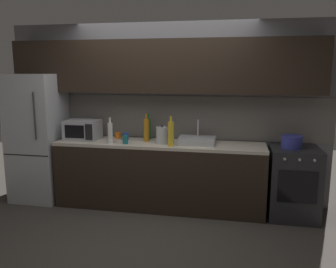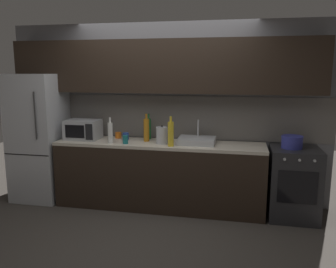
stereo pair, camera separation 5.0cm
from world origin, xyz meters
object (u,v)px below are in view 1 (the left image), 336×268
object	(u,v)px
wine_bottle_white	(110,133)
mug_teal	(125,140)
refrigerator	(38,138)
wine_bottle_green	(149,128)
oven_range	(293,183)
mug_orange	(118,135)
mug_blue	(125,136)
cooking_pot	(292,142)
kettle	(162,135)
microwave	(83,130)
wine_bottle_amber	(146,130)
wine_bottle_yellow	(171,134)

from	to	relation	value
wine_bottle_white	mug_teal	bearing A→B (deg)	4.49
refrigerator	wine_bottle_green	bearing A→B (deg)	8.03
oven_range	mug_orange	size ratio (longest dim) A/B	10.30
mug_blue	mug_orange	distance (m)	0.16
cooking_pot	refrigerator	bearing A→B (deg)	-180.00
kettle	mug_orange	world-z (taller)	kettle
microwave	mug_blue	xyz separation A→B (m)	(0.60, 0.07, -0.09)
wine_bottle_green	mug_teal	world-z (taller)	wine_bottle_green
mug_blue	cooking_pot	xyz separation A→B (m)	(2.18, -0.09, 0.03)
microwave	refrigerator	bearing A→B (deg)	-178.45
kettle	wine_bottle_amber	bearing A→B (deg)	157.24
oven_range	cooking_pot	xyz separation A→B (m)	(-0.05, 0.00, 0.53)
wine_bottle_amber	microwave	bearing A→B (deg)	-178.55
refrigerator	wine_bottle_amber	world-z (taller)	refrigerator
mug_blue	wine_bottle_green	bearing A→B (deg)	24.72
kettle	wine_bottle_yellow	size ratio (longest dim) A/B	0.64
wine_bottle_yellow	refrigerator	bearing A→B (deg)	174.49
microwave	mug_orange	size ratio (longest dim) A/B	5.26
kettle	wine_bottle_white	xyz separation A→B (m)	(-0.67, -0.13, 0.03)
refrigerator	wine_bottle_white	world-z (taller)	refrigerator
microwave	wine_bottle_green	distance (m)	0.92
oven_range	mug_teal	distance (m)	2.22
mug_blue	wine_bottle_white	bearing A→B (deg)	-113.64
wine_bottle_yellow	mug_orange	distance (m)	0.91
refrigerator	cooking_pot	distance (m)	3.46
oven_range	mug_orange	distance (m)	2.43
kettle	wine_bottle_yellow	distance (m)	0.20
wine_bottle_white	wine_bottle_yellow	world-z (taller)	wine_bottle_yellow
wine_bottle_yellow	wine_bottle_white	bearing A→B (deg)	179.67
wine_bottle_amber	wine_bottle_yellow	bearing A→B (deg)	-31.23
kettle	mug_orange	distance (m)	0.73
microwave	kettle	xyz separation A→B (m)	(1.15, -0.08, -0.02)
mug_blue	wine_bottle_yellow	bearing A→B (deg)	-21.76
refrigerator	wine_bottle_amber	bearing A→B (deg)	1.50
wine_bottle_yellow	mug_blue	world-z (taller)	wine_bottle_yellow
wine_bottle_yellow	wine_bottle_amber	bearing A→B (deg)	148.77
refrigerator	mug_blue	world-z (taller)	refrigerator
wine_bottle_green	microwave	bearing A→B (deg)	-167.18
kettle	wine_bottle_white	world-z (taller)	wine_bottle_white
mug_orange	kettle	bearing A→B (deg)	-18.53
wine_bottle_amber	mug_blue	bearing A→B (deg)	171.81
oven_range	mug_blue	bearing A→B (deg)	177.76
kettle	mug_orange	bearing A→B (deg)	161.47
microwave	mug_teal	bearing A→B (deg)	-15.43
mug_blue	mug_orange	size ratio (longest dim) A/B	1.12
wine_bottle_white	mug_blue	size ratio (longest dim) A/B	3.54
refrigerator	mug_teal	world-z (taller)	refrigerator
mug_teal	mug_blue	size ratio (longest dim) A/B	1.12
wine_bottle_green	cooking_pot	world-z (taller)	wine_bottle_green
oven_range	cooking_pot	size ratio (longest dim) A/B	3.48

